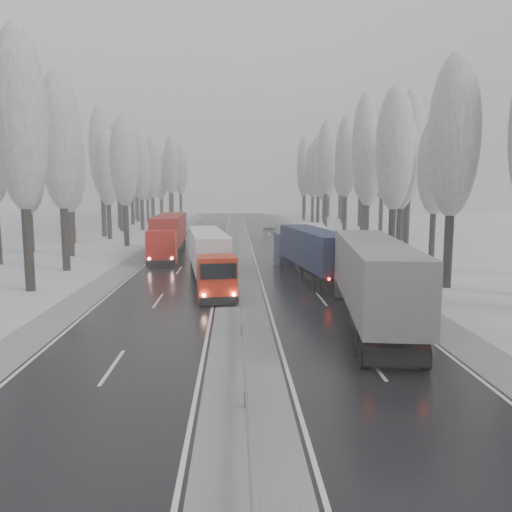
{
  "coord_description": "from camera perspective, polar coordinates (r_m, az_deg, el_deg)",
  "views": [
    {
      "loc": [
        -0.32,
        -19.38,
        7.06
      ],
      "look_at": [
        1.22,
        16.97,
        2.2
      ],
      "focal_mm": 35.0,
      "sensor_mm": 36.0,
      "label": 1
    }
  ],
  "objects": [
    {
      "name": "carriageway_left",
      "position": [
        50.12,
        -8.05,
        -0.55
      ],
      "size": [
        7.5,
        200.0,
        0.03
      ],
      "primitive_type": "cube",
      "color": "black",
      "rests_on": "ground"
    },
    {
      "name": "tree_33",
      "position": [
        114.39,
        7.78,
        8.64
      ],
      "size": [
        3.6,
        3.6,
        14.33
      ],
      "color": "black",
      "rests_on": "ground"
    },
    {
      "name": "tree_25",
      "position": [
        78.72,
        16.53,
        11.28
      ],
      "size": [
        3.6,
        3.6,
        19.44
      ],
      "color": "black",
      "rests_on": "ground"
    },
    {
      "name": "tree_61",
      "position": [
        62.11,
        -24.66,
        8.73
      ],
      "size": [
        3.6,
        3.6,
        13.95
      ],
      "color": "black",
      "rests_on": "ground"
    },
    {
      "name": "carriageway_right",
      "position": [
        50.19,
        3.97,
        -0.48
      ],
      "size": [
        7.5,
        200.0,
        0.03
      ],
      "primitive_type": "cube",
      "color": "black",
      "rests_on": "ground"
    },
    {
      "name": "tree_70",
      "position": [
        99.94,
        -11.81,
        9.72
      ],
      "size": [
        3.6,
        3.6,
        17.09
      ],
      "color": "black",
      "rests_on": "ground"
    },
    {
      "name": "tree_63",
      "position": [
        70.58,
        -20.52,
        10.25
      ],
      "size": [
        3.6,
        3.6,
        16.88
      ],
      "color": "black",
      "rests_on": "ground"
    },
    {
      "name": "tree_68",
      "position": [
        90.05,
        -13.02,
        9.76
      ],
      "size": [
        3.6,
        3.6,
        16.65
      ],
      "color": "black",
      "rests_on": "ground"
    },
    {
      "name": "tree_30",
      "position": [
        102.58,
        7.16,
        10.04
      ],
      "size": [
        3.6,
        3.6,
        17.86
      ],
      "color": "black",
      "rests_on": "ground"
    },
    {
      "name": "tree_78",
      "position": [
        135.9,
        -9.86,
        9.83
      ],
      "size": [
        3.6,
        3.6,
        19.55
      ],
      "color": "black",
      "rests_on": "ground"
    },
    {
      "name": "tree_31",
      "position": [
        107.64,
        9.96,
        10.11
      ],
      "size": [
        3.6,
        3.6,
        18.58
      ],
      "color": "black",
      "rests_on": "ground"
    },
    {
      "name": "tree_71",
      "position": [
        104.8,
        -14.09,
        10.43
      ],
      "size": [
        3.6,
        3.6,
        19.61
      ],
      "color": "black",
      "rests_on": "ground"
    },
    {
      "name": "tree_32",
      "position": [
        109.99,
        6.53,
        9.71
      ],
      "size": [
        3.6,
        3.6,
        17.33
      ],
      "color": "black",
      "rests_on": "ground"
    },
    {
      "name": "tree_23",
      "position": [
        72.94,
        16.67,
        8.63
      ],
      "size": [
        3.6,
        3.6,
        13.55
      ],
      "color": "black",
      "rests_on": "ground"
    },
    {
      "name": "tree_79",
      "position": [
        140.18,
        -10.77,
        9.09
      ],
      "size": [
        3.6,
        3.6,
        17.07
      ],
      "color": "black",
      "rests_on": "ground"
    },
    {
      "name": "tree_73",
      "position": [
        114.03,
        -13.48,
        9.44
      ],
      "size": [
        3.6,
        3.6,
        17.22
      ],
      "color": "black",
      "rests_on": "ground"
    },
    {
      "name": "tree_66",
      "position": [
        83.7,
        -14.93,
        9.26
      ],
      "size": [
        3.6,
        3.6,
        15.23
      ],
      "color": "black",
      "rests_on": "ground"
    },
    {
      "name": "tree_76",
      "position": [
        128.93,
        -8.66,
        9.7
      ],
      "size": [
        3.6,
        3.6,
        18.55
      ],
      "color": "black",
      "rests_on": "ground"
    },
    {
      "name": "tree_28",
      "position": [
        93.01,
        8.04,
        10.97
      ],
      "size": [
        3.6,
        3.6,
        19.62
      ],
      "color": "black",
      "rests_on": "ground"
    },
    {
      "name": "shoulder_right",
      "position": [
        50.98,
        9.51,
        -0.44
      ],
      "size": [
        2.4,
        200.0,
        0.04
      ],
      "primitive_type": "cube",
      "color": "gray",
      "rests_on": "ground"
    },
    {
      "name": "tree_69",
      "position": [
        95.02,
        -15.52,
        10.59
      ],
      "size": [
        3.6,
        3.6,
        19.35
      ],
      "color": "black",
      "rests_on": "ground"
    },
    {
      "name": "tree_64",
      "position": [
        74.35,
        -16.62,
        9.53
      ],
      "size": [
        3.6,
        3.6,
        15.42
      ],
      "color": "black",
      "rests_on": "ground"
    },
    {
      "name": "tree_16",
      "position": [
        38.44,
        21.67,
        12.47
      ],
      "size": [
        3.6,
        3.6,
        16.53
      ],
      "color": "black",
      "rests_on": "ground"
    },
    {
      "name": "tree_27",
      "position": [
        88.38,
        14.26,
        10.17
      ],
      "size": [
        3.6,
        3.6,
        17.62
      ],
      "color": "black",
      "rests_on": "ground"
    },
    {
      "name": "truck_blue_box",
      "position": [
        40.04,
        6.14,
        0.75
      ],
      "size": [
        4.45,
        15.58,
        3.96
      ],
      "rotation": [
        0.0,
        0.0,
        0.13
      ],
      "color": "navy",
      "rests_on": "ground"
    },
    {
      "name": "tree_77",
      "position": [
        133.53,
        -10.87,
        8.42
      ],
      "size": [
        3.6,
        3.6,
        14.32
      ],
      "color": "black",
      "rests_on": "ground"
    },
    {
      "name": "tree_35",
      "position": [
        122.43,
        9.62,
        9.71
      ],
      "size": [
        3.6,
        3.6,
        18.25
      ],
      "color": "black",
      "rests_on": "ground"
    },
    {
      "name": "tree_67",
      "position": [
        87.95,
        -15.28,
        9.93
      ],
      "size": [
        3.6,
        3.6,
        17.09
      ],
      "color": "black",
      "rests_on": "ground"
    },
    {
      "name": "box_truck_distant",
      "position": [
        93.17,
        1.6,
        4.06
      ],
      "size": [
        2.94,
        7.06,
        2.56
      ],
      "rotation": [
        0.0,
        0.0,
        -0.13
      ],
      "color": "#B4B6BC",
      "rests_on": "ground"
    },
    {
      "name": "median_slush",
      "position": [
        49.88,
        -2.03,
        -0.51
      ],
      "size": [
        3.0,
        200.0,
        0.04
      ],
      "primitive_type": "cube",
      "color": "gray",
      "rests_on": "ground"
    },
    {
      "name": "tree_20",
      "position": [
        57.59,
        16.29,
        10.38
      ],
      "size": [
        3.6,
        3.6,
        15.71
      ],
      "color": "black",
      "rests_on": "ground"
    },
    {
      "name": "tree_29",
      "position": [
        98.43,
        11.9,
        10.13
      ],
      "size": [
        3.6,
        3.6,
        18.11
      ],
      "color": "black",
      "rests_on": "ground"
    },
    {
      "name": "tree_34",
      "position": [
        116.89,
        5.55,
        9.69
      ],
      "size": [
        3.6,
        3.6,
        17.63
      ],
      "color": "black",
      "rests_on": "ground"
    },
    {
      "name": "tree_37",
      "position": [
        131.86,
        8.32,
        9.05
      ],
      "size": [
        3.6,
        3.6,
        16.37
      ],
      "color": "black",
      "rests_on": "ground"
    },
    {
      "name": "tree_65",
      "position": [
        78.8,
        -17.26,
        11.26
      ],
      "size": [
        3.6,
        3.6,
        19.48
      ],
      "color": "black",
      "rests_on": "ground"
    },
    {
      "name": "tree_75",
      "position": [
        125.11,
        -13.62,
        9.65
      ],
      "size": [
        3.6,
        3.6,
        18.6
      ],
      "color": "black",
      "rests_on": "ground"
    },
    {
      "name": "tree_18",
      "position": [
        48.86,
        15.57,
        11.61
      ],
      "size": [
        3.6,
        3.6,
        16.58
      ],
      "color": "black",
      "rests_on": "ground"
    },
    {
      "name": "tree_56",
      "position": [
        38.2,
        -25.32,
        13.85
      ],
      "size": [
        3.6,
        3.6,
        18.12
      ],
      "color": "black",
      "rests_on": "ground"
    },
    {
      "name": "tree_39",
      "position": [
        141.85,
        6.52,
        8.93
      ],
      "size": [
        3.6,
        3.6,
        16.19
      ],
      "color": "black",
      "rests_on": "ground"
    },
    {
      "name": "tree_21",
      "position": [
        62.21,
        17.14,
        11.83
      ],
      "size": [
        3.6,
        3.6,
        18.62
      ],
      "color": "black",
      "rests_on": "ground"
    },
    {
      "name": "median_guardrail",
      "position": [
        49.79,
        -2.04,
        0.15
      ],
      "size": [
        0.12,
        200.0,
        0.76
      ],
      "color": "slate",
      "rests_on": "ground"
    },
    {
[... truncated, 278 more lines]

